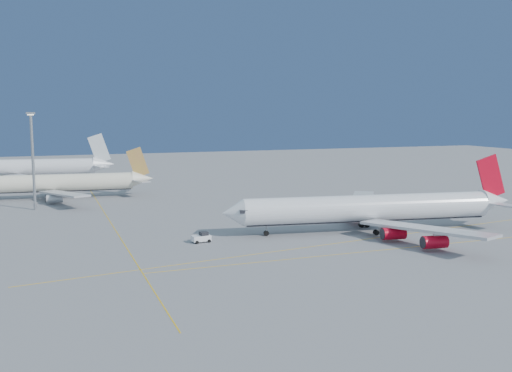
% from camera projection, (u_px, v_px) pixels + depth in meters
% --- Properties ---
extents(ground, '(500.00, 500.00, 0.00)m').
position_uv_depth(ground, '(328.00, 236.00, 116.34)').
color(ground, slate).
rests_on(ground, ground).
extents(taxiway_lines, '(118.86, 140.00, 0.02)m').
position_uv_depth(taxiway_lines, '(250.00, 235.00, 117.10)').
color(taxiway_lines, '#E1A90C').
rests_on(taxiway_lines, ground).
extents(airliner_virgin, '(64.90, 57.77, 16.04)m').
position_uv_depth(airliner_virgin, '(374.00, 208.00, 121.02)').
color(airliner_virgin, white).
rests_on(airliner_virgin, ground).
extents(airliner_etihad, '(56.68, 52.07, 14.79)m').
position_uv_depth(airliner_etihad, '(56.00, 183.00, 167.06)').
color(airliner_etihad, beige).
rests_on(airliner_etihad, ground).
extents(airliner_third, '(65.17, 59.49, 17.51)m').
position_uv_depth(airliner_third, '(22.00, 168.00, 204.82)').
color(airliner_third, white).
rests_on(airliner_third, ground).
extents(pushback_tug, '(3.83, 2.62, 2.04)m').
position_uv_depth(pushback_tug, '(202.00, 237.00, 110.85)').
color(pushback_tug, white).
rests_on(pushback_tug, ground).
extents(light_mast, '(2.17, 2.17, 25.16)m').
position_uv_depth(light_mast, '(33.00, 153.00, 145.78)').
color(light_mast, gray).
rests_on(light_mast, ground).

